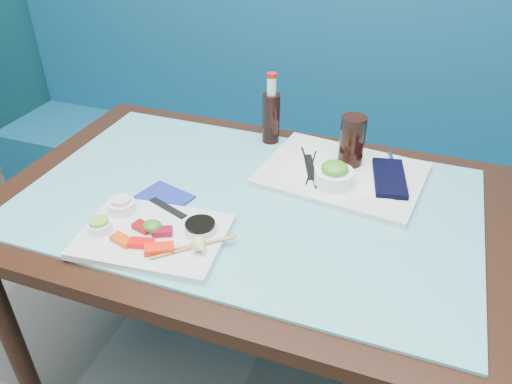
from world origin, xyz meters
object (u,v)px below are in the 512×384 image
(sashimi_plate, at_px, (153,236))
(seaweed_bowl, at_px, (334,177))
(serving_tray, at_px, (342,174))
(cola_bottle_body, at_px, (271,118))
(blue_napkin, at_px, (160,200))
(cola_glass, at_px, (352,141))
(dining_table, at_px, (248,225))
(booth_bench, at_px, (315,169))

(sashimi_plate, height_order, seaweed_bowl, seaweed_bowl)
(serving_tray, height_order, cola_bottle_body, cola_bottle_body)
(serving_tray, bearing_deg, blue_napkin, -138.97)
(blue_napkin, bearing_deg, sashimi_plate, -66.26)
(serving_tray, distance_m, blue_napkin, 0.53)
(serving_tray, distance_m, cola_bottle_body, 0.31)
(cola_glass, relative_size, blue_napkin, 1.08)
(seaweed_bowl, height_order, blue_napkin, seaweed_bowl)
(serving_tray, bearing_deg, cola_bottle_body, 159.32)
(sashimi_plate, xyz_separation_m, cola_bottle_body, (0.11, 0.59, 0.07))
(dining_table, bearing_deg, serving_tray, 42.46)
(sashimi_plate, relative_size, blue_napkin, 2.48)
(dining_table, xyz_separation_m, blue_napkin, (-0.22, -0.10, 0.09))
(seaweed_bowl, distance_m, cola_glass, 0.14)
(serving_tray, relative_size, cola_bottle_body, 2.78)
(booth_bench, xyz_separation_m, seaweed_bowl, (0.21, -0.71, 0.42))
(dining_table, bearing_deg, blue_napkin, -156.51)
(blue_napkin, bearing_deg, booth_bench, 76.72)
(cola_bottle_body, bearing_deg, blue_napkin, -111.34)
(cola_glass, bearing_deg, sashimi_plate, -127.48)
(dining_table, distance_m, sashimi_plate, 0.31)
(booth_bench, xyz_separation_m, dining_table, (0.00, -0.84, 0.29))
(booth_bench, xyz_separation_m, blue_napkin, (-0.22, -0.94, 0.39))
(dining_table, distance_m, serving_tray, 0.31)
(seaweed_bowl, height_order, cola_glass, cola_glass)
(sashimi_plate, height_order, cola_bottle_body, cola_bottle_body)
(booth_bench, height_order, sashimi_plate, booth_bench)
(cola_glass, xyz_separation_m, blue_napkin, (-0.45, -0.35, -0.09))
(dining_table, bearing_deg, cola_glass, 48.12)
(cola_glass, xyz_separation_m, cola_bottle_body, (-0.28, 0.09, -0.01))
(serving_tray, bearing_deg, sashimi_plate, -122.94)
(cola_glass, distance_m, blue_napkin, 0.58)
(booth_bench, height_order, dining_table, booth_bench)
(cola_glass, relative_size, cola_bottle_body, 0.93)
(sashimi_plate, bearing_deg, cola_glass, 46.83)
(booth_bench, xyz_separation_m, cola_bottle_body, (-0.05, -0.50, 0.46))
(dining_table, height_order, sashimi_plate, sashimi_plate)
(seaweed_bowl, bearing_deg, cola_bottle_body, 140.10)
(booth_bench, bearing_deg, serving_tray, -71.10)
(cola_bottle_body, relative_size, blue_napkin, 1.16)
(cola_bottle_body, bearing_deg, dining_table, -81.71)
(booth_bench, relative_size, blue_napkin, 21.35)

